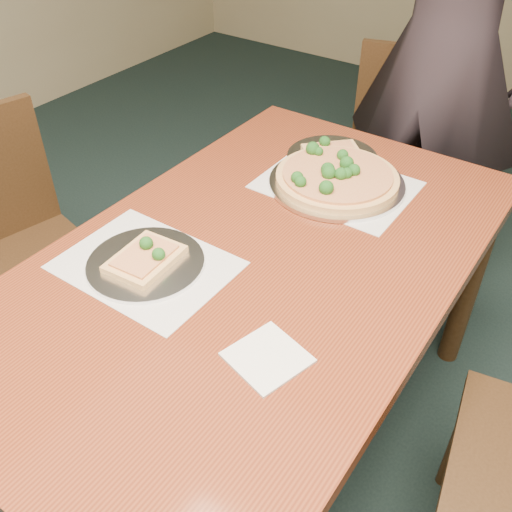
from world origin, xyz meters
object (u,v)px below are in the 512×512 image
Objects in this scene: dining_table at (256,284)px; slice_plate_far at (332,155)px; diner at (445,53)px; chair_left at (13,240)px; pizza_pan at (336,178)px; chair_far at (399,155)px; slice_plate_near at (146,261)px.

dining_table is 0.55m from slice_plate_far.
diner is at bearing 79.22° from slice_plate_far.
chair_left is 2.34× the size of pizza_pan.
chair_far is at bearing -20.35° from chair_left.
slice_plate_far is (-0.08, 0.13, -0.01)m from pizza_pan.
chair_far is 3.25× the size of slice_plate_far.
slice_plate_near is (0.66, -0.04, 0.25)m from chair_left.
pizza_pan is at bearing -57.24° from slice_plate_far.
dining_table is 5.36× the size of slice_plate_far.
slice_plate_near is at bearing -98.91° from slice_plate_far.
slice_plate_near is (-0.22, -1.29, -0.17)m from diner.
slice_plate_near reaches higher than slice_plate_far.
dining_table is 0.42m from pizza_pan.
slice_plate_far is (-0.02, -0.56, 0.25)m from chair_far.
chair_left is at bearing 176.62° from slice_plate_near.
chair_left is at bearing -147.85° from pizza_pan.
slice_plate_near is at bearing -81.11° from chair_left.
pizza_pan is (0.86, 0.54, 0.26)m from chair_left.
chair_left is at bearing -139.08° from chair_far.
dining_table is at bearing -68.44° from chair_left.
chair_left reaches higher than pizza_pan.
diner is 6.67× the size of slice_plate_far.
pizza_pan is at bearing 89.06° from diner.
dining_table is at bearing -81.06° from slice_plate_far.
diner is at bearing 88.63° from dining_table.
slice_plate_near reaches higher than dining_table.
chair_far is at bearing 93.54° from dining_table.
diner is at bearing 87.98° from pizza_pan.
chair_left reaches higher than slice_plate_far.
dining_table is at bearing 42.58° from slice_plate_near.
slice_plate_near is (-0.20, -0.58, -0.01)m from pizza_pan.
chair_left reaches higher than slice_plate_near.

